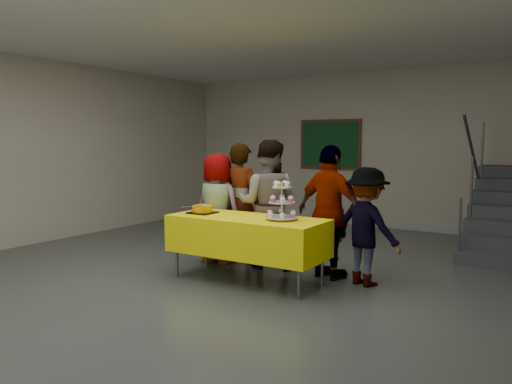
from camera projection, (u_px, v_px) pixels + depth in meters
room_shell at (215, 98)px, 5.42m from camera, size 10.00×10.04×3.02m
bake_table at (247, 235)px, 5.88m from camera, size 1.88×0.78×0.77m
cupcake_stand at (282, 204)px, 5.63m from camera, size 0.38×0.38×0.44m
bear_cake at (203, 209)px, 6.17m from camera, size 0.32×0.36×0.12m
schoolchild_a at (218, 208)px, 6.80m from camera, size 0.75×0.51×1.50m
schoolchild_b at (241, 203)px, 6.82m from camera, size 0.60×0.40×1.64m
schoolchild_c at (268, 204)px, 6.52m from camera, size 0.97×0.86×1.68m
schoolchild_d at (330, 212)px, 5.99m from camera, size 1.02×0.61×1.62m
schoolchild_e at (367, 227)px, 5.73m from camera, size 1.00×0.77×1.36m
noticeboard at (330, 144)px, 10.07m from camera, size 1.30×0.05×1.00m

